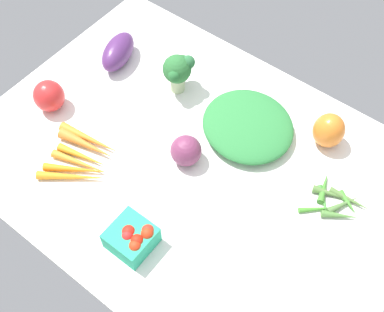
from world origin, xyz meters
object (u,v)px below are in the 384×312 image
(berry_basket, at_px, (133,237))
(bell_pepper_red, at_px, (49,96))
(okra_pile, at_px, (336,201))
(broccoli_head, at_px, (178,69))
(bell_pepper_orange, at_px, (329,130))
(leafy_greens_clump, at_px, (248,126))
(red_onion_near_basket, at_px, (186,151))
(eggplant, at_px, (118,52))
(carrot_bunch, at_px, (83,155))

(berry_basket, distance_m, bell_pepper_red, 0.45)
(okra_pile, bearing_deg, broccoli_head, 173.62)
(bell_pepper_orange, distance_m, broccoli_head, 0.40)
(bell_pepper_orange, distance_m, bell_pepper_red, 0.70)
(leafy_greens_clump, xyz_separation_m, broccoli_head, (-0.23, 0.01, 0.05))
(berry_basket, xyz_separation_m, red_onion_near_basket, (-0.05, 0.24, 0.00))
(eggplant, bearing_deg, red_onion_near_basket, -129.82)
(berry_basket, bearing_deg, okra_pile, 50.09)
(leafy_greens_clump, bearing_deg, bell_pepper_red, -151.57)
(broccoli_head, bearing_deg, berry_basket, -63.70)
(leafy_greens_clump, xyz_separation_m, okra_pile, (0.27, -0.05, -0.01))
(carrot_bunch, relative_size, broccoli_head, 1.81)
(carrot_bunch, bearing_deg, red_onion_near_basket, 36.56)
(eggplant, bearing_deg, okra_pile, -109.78)
(leafy_greens_clump, height_order, red_onion_near_basket, red_onion_near_basket)
(bell_pepper_orange, xyz_separation_m, leafy_greens_clump, (-0.17, -0.09, -0.02))
(bell_pepper_red, bearing_deg, eggplant, 83.05)
(berry_basket, bearing_deg, leafy_greens_clump, 86.62)
(bell_pepper_orange, distance_m, red_onion_near_basket, 0.34)
(berry_basket, bearing_deg, broccoli_head, 116.30)
(bell_pepper_red, height_order, red_onion_near_basket, bell_pepper_red)
(bell_pepper_red, xyz_separation_m, okra_pile, (0.71, 0.19, -0.03))
(bell_pepper_orange, relative_size, carrot_bunch, 0.45)
(bell_pepper_red, relative_size, okra_pile, 0.61)
(carrot_bunch, bearing_deg, eggplant, 116.98)
(carrot_bunch, distance_m, okra_pile, 0.60)
(broccoli_head, relative_size, bell_pepper_red, 1.35)
(berry_basket, relative_size, leafy_greens_clump, 0.38)
(leafy_greens_clump, relative_size, eggplant, 1.68)
(berry_basket, relative_size, bell_pepper_red, 1.09)
(red_onion_near_basket, bearing_deg, carrot_bunch, -143.44)
(berry_basket, relative_size, bell_pepper_orange, 0.99)
(eggplant, distance_m, bell_pepper_red, 0.23)
(leafy_greens_clump, bearing_deg, okra_pile, -9.56)
(berry_basket, height_order, broccoli_head, broccoli_head)
(broccoli_head, bearing_deg, bell_pepper_red, -131.06)
(carrot_bunch, xyz_separation_m, eggplant, (-0.15, 0.29, 0.02))
(leafy_greens_clump, distance_m, broccoli_head, 0.23)
(eggplant, distance_m, red_onion_near_basket, 0.38)
(bell_pepper_red, bearing_deg, bell_pepper_orange, 28.35)
(bell_pepper_orange, relative_size, bell_pepper_red, 1.10)
(leafy_greens_clump, bearing_deg, broccoli_head, 177.50)
(berry_basket, xyz_separation_m, carrot_bunch, (-0.24, 0.09, -0.02))
(eggplant, xyz_separation_m, red_onion_near_basket, (0.35, -0.14, 0.00))
(broccoli_head, relative_size, red_onion_near_basket, 1.50)
(bell_pepper_orange, height_order, bell_pepper_red, bell_pepper_orange)
(bell_pepper_orange, relative_size, broccoli_head, 0.82)
(red_onion_near_basket, xyz_separation_m, okra_pile, (0.34, 0.11, -0.03))
(carrot_bunch, bearing_deg, berry_basket, -20.92)
(leafy_greens_clump, distance_m, eggplant, 0.42)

